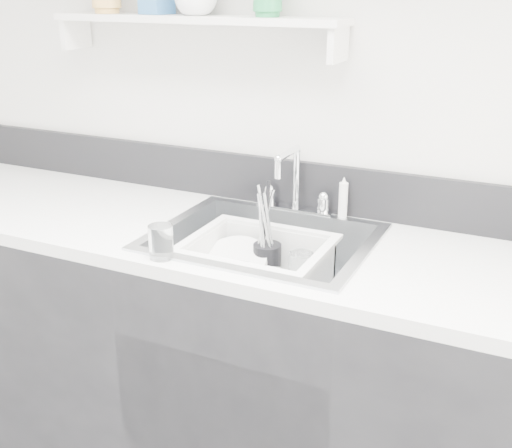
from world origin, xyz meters
The scene contains 13 objects.
counter_run centered at (0.00, 1.19, 0.46)m, with size 3.20×0.62×0.92m.
backsplash centered at (0.00, 1.49, 1.00)m, with size 3.20×0.02×0.16m, color black.
sink centered at (0.00, 1.19, 0.83)m, with size 0.64×0.52×0.20m, color silver, non-canonical shape.
faucet centered at (0.00, 1.44, 0.98)m, with size 0.26×0.18×0.23m.
side_sprayer centered at (0.16, 1.44, 0.99)m, with size 0.03×0.03×0.14m, color white.
wall_shelf centered at (-0.35, 1.42, 1.51)m, with size 1.00×0.16×0.12m.
wash_tub centered at (-0.01, 1.17, 0.83)m, with size 0.41×0.34×0.16m, color white, non-canonical shape.
plate_stack centered at (-0.09, 1.17, 0.80)m, with size 0.28×0.27×0.11m.
utensil_cup centered at (-0.01, 1.24, 0.83)m, with size 0.09×0.09×0.29m.
ladle centered at (-0.09, 1.20, 0.81)m, with size 0.27×0.10×0.08m, color silver, non-canonical shape.
tumbler_in_tub centered at (0.11, 1.23, 0.82)m, with size 0.08×0.08×0.11m, color white.
tumbler_counter centered at (-0.19, 0.94, 0.97)m, with size 0.07×0.07×0.09m, color white.
bowl_small centered at (0.10, 1.10, 0.78)m, with size 0.10×0.10×0.03m, color white.
Camera 1 is at (0.74, -0.41, 1.63)m, focal length 45.00 mm.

